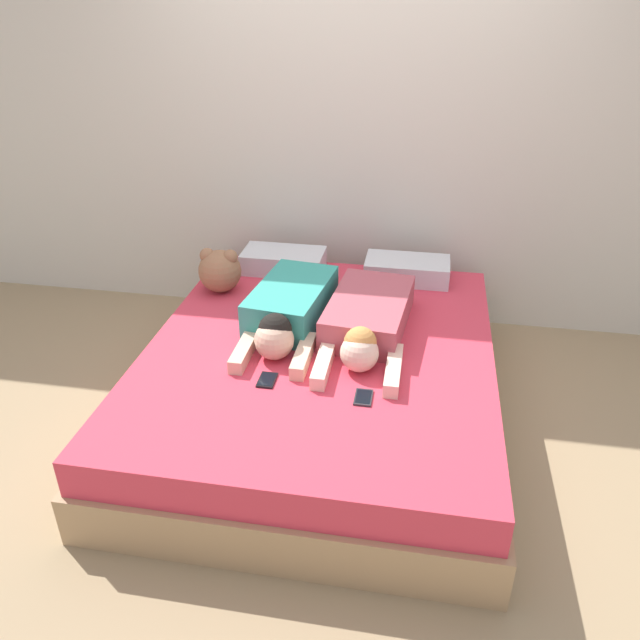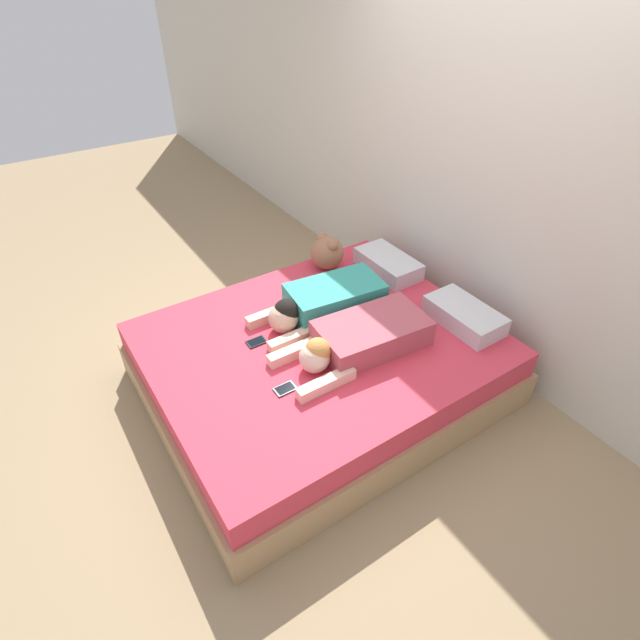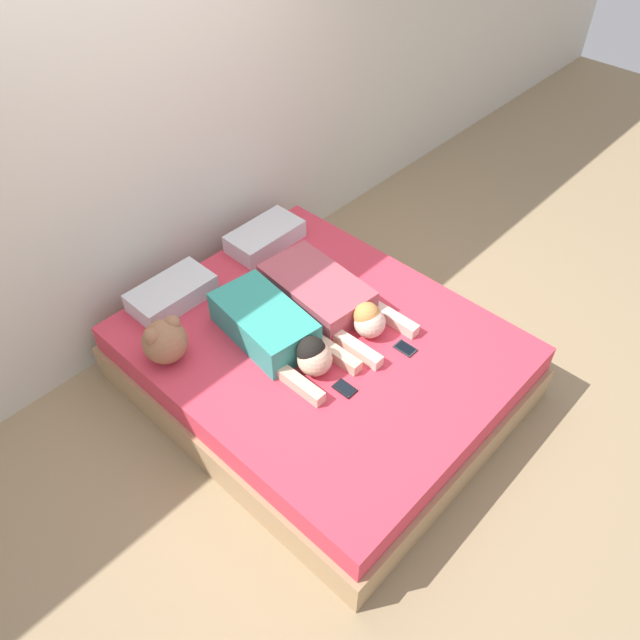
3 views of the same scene
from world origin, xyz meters
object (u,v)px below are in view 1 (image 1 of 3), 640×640
Objects in this scene: pillow_head_left at (284,261)px; person_left at (288,311)px; cell_phone_left at (267,380)px; person_right at (367,321)px; cell_phone_right at (363,397)px; plush_toy at (220,270)px; bed at (320,380)px; pillow_head_right at (407,270)px.

person_left is (0.19, -0.74, 0.04)m from pillow_head_left.
person_left is at bearing 91.54° from cell_phone_left.
person_right is 0.57m from cell_phone_right.
cell_phone_right is 0.46× the size of plush_toy.
person_right is 3.75× the size of plush_toy.
plush_toy is at bearing -130.50° from pillow_head_left.
bed is at bearing 62.42° from cell_phone_left.
pillow_head_left is 0.76m from person_left.
person_right is 8.11× the size of cell_phone_right.
person_right reaches higher than bed.
bed is at bearing -114.03° from pillow_head_right.
person_left is 0.63m from plush_toy.
person_left reaches higher than pillow_head_right.
cell_phone_left is (0.01, -0.52, -0.10)m from person_left.
plush_toy is at bearing -161.93° from pillow_head_right.
person_left reaches higher than cell_phone_right.
bed is 0.47m from cell_phone_left.
cell_phone_left is at bearing 172.81° from cell_phone_right.
pillow_head_right is 1.38m from cell_phone_left.
bed is 8.10× the size of plush_toy.
person_left is (-0.20, 0.15, 0.32)m from bed.
pillow_head_left is 0.51× the size of person_right.
plush_toy is at bearing 135.75° from cell_phone_right.
pillow_head_left reaches higher than bed.
plush_toy is (-0.70, 0.53, 0.36)m from bed.
pillow_head_right is (0.40, 0.89, 0.29)m from bed.
pillow_head_right is 4.17× the size of cell_phone_right.
pillow_head_left and pillow_head_right have the same top height.
person_right is at bearing -50.25° from pillow_head_left.
pillow_head_left is 4.17× the size of cell_phone_right.
person_left is (-0.60, -0.74, 0.04)m from pillow_head_right.
cell_phone_right is at bearing -95.32° from pillow_head_right.
bed is 2.16× the size of person_right.
pillow_head_left is at bearing 49.50° from plush_toy.
pillow_head_right is 0.95m from person_left.
person_left is at bearing 142.76° from bed.
person_left is 7.55× the size of cell_phone_left.
cell_phone_right is at bearing -44.25° from plush_toy.
cell_phone_right is at bearing -62.89° from pillow_head_left.
person_right is 0.66m from cell_phone_left.
pillow_head_left is at bearing 114.03° from bed.
pillow_head_right is 0.55× the size of person_left.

